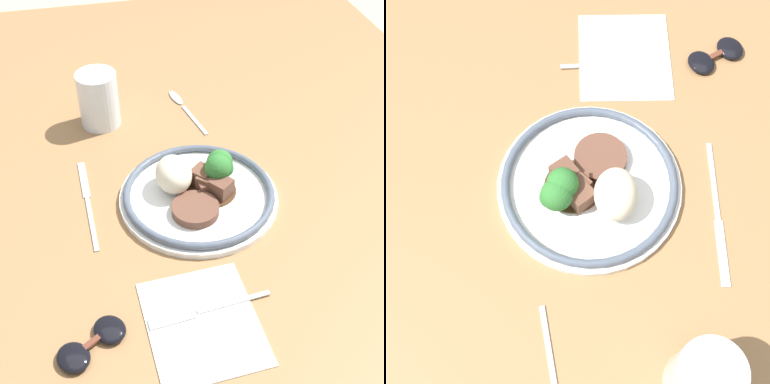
% 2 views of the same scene
% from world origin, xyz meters
% --- Properties ---
extents(ground_plane, '(8.00, 8.00, 0.00)m').
position_xyz_m(ground_plane, '(0.00, 0.00, 0.00)').
color(ground_plane, tan).
extents(dining_table, '(1.57, 1.19, 0.05)m').
position_xyz_m(dining_table, '(0.00, 0.00, 0.02)').
color(dining_table, olive).
rests_on(dining_table, ground).
extents(napkin, '(0.18, 0.15, 0.00)m').
position_xyz_m(napkin, '(-0.27, 0.04, 0.05)').
color(napkin, silver).
rests_on(napkin, dining_table).
extents(plate, '(0.26, 0.26, 0.07)m').
position_xyz_m(plate, '(-0.03, -0.01, 0.07)').
color(plate, white).
rests_on(plate, dining_table).
extents(juice_glass, '(0.08, 0.08, 0.11)m').
position_xyz_m(juice_glass, '(0.22, 0.12, 0.09)').
color(juice_glass, '#F4AD19').
rests_on(juice_glass, dining_table).
extents(fork, '(0.03, 0.17, 0.00)m').
position_xyz_m(fork, '(-0.25, 0.04, 0.05)').
color(fork, '#B7B7BC').
rests_on(fork, napkin).
extents(knife, '(0.21, 0.02, 0.00)m').
position_xyz_m(knife, '(-0.00, 0.17, 0.05)').
color(knife, '#B7B7BC').
rests_on(knife, dining_table).
extents(sunglasses, '(0.09, 0.11, 0.01)m').
position_xyz_m(sunglasses, '(-0.27, 0.19, 0.05)').
color(sunglasses, black).
rests_on(sunglasses, dining_table).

